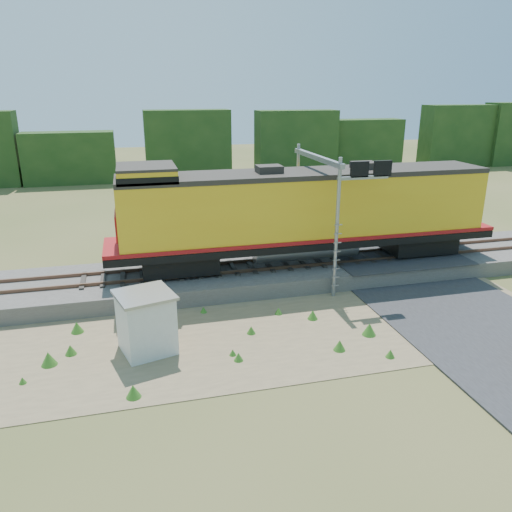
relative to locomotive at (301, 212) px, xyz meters
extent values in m
plane|color=#475123|center=(-1.71, -6.00, -3.50)|extent=(140.00, 140.00, 0.00)
cube|color=slate|center=(-1.71, 0.00, -3.10)|extent=(70.00, 5.00, 0.80)
cube|color=brown|center=(-1.71, -0.72, -2.62)|extent=(70.00, 0.10, 0.16)
cube|color=brown|center=(-1.71, 0.72, -2.62)|extent=(70.00, 0.10, 0.16)
cube|color=#8C7754|center=(-3.71, -5.50, -3.48)|extent=(26.00, 8.00, 0.03)
cube|color=#38383A|center=(5.29, 0.00, -2.67)|extent=(7.00, 5.20, 0.06)
cube|color=#38383A|center=(5.29, 16.00, -3.46)|extent=(7.00, 24.00, 0.08)
cube|color=#1A3814|center=(-1.71, 32.00, -0.25)|extent=(36.00, 3.00, 6.50)
cube|color=#1A3814|center=(38.29, 32.00, -0.50)|extent=(50.00, 3.00, 6.00)
cube|color=black|center=(-6.18, 0.00, -2.09)|extent=(3.58, 2.29, 0.90)
cube|color=black|center=(6.76, 0.00, -2.09)|extent=(3.58, 2.29, 0.90)
cube|color=black|center=(0.29, 0.00, -1.46)|extent=(19.92, 2.99, 0.36)
cylinder|color=gray|center=(0.29, 0.00, -1.94)|extent=(5.48, 1.19, 1.19)
cube|color=gold|center=(0.29, 0.00, 0.26)|extent=(18.42, 2.89, 3.09)
cube|color=maroon|center=(0.29, 0.00, -1.16)|extent=(19.92, 3.04, 0.18)
cube|color=#28231E|center=(0.29, 0.00, 1.93)|extent=(18.42, 2.94, 0.24)
cube|color=gold|center=(-7.48, 0.00, 2.15)|extent=(2.59, 2.89, 0.70)
cube|color=#28231E|center=(-7.48, 0.00, 2.54)|extent=(2.59, 2.94, 0.12)
cube|color=black|center=(-7.48, 0.00, 2.11)|extent=(2.64, 2.94, 0.35)
cube|color=maroon|center=(-8.97, 0.00, -0.09)|extent=(0.10, 1.99, 1.19)
cube|color=#28231E|center=(-1.70, 0.00, 2.15)|extent=(1.19, 1.00, 0.45)
cube|color=#28231E|center=(3.28, 0.00, 2.15)|extent=(1.19, 1.00, 0.45)
cube|color=silver|center=(-8.05, -5.92, -2.38)|extent=(2.20, 2.20, 2.24)
cube|color=gray|center=(-8.05, -5.92, -1.21)|extent=(2.42, 2.42, 0.11)
cylinder|color=gray|center=(0.73, -2.80, -0.22)|extent=(0.17, 0.17, 6.54)
cylinder|color=gray|center=(0.73, 2.80, -0.22)|extent=(0.17, 0.17, 6.54)
cube|color=gray|center=(0.73, 0.00, 2.67)|extent=(0.23, 6.20, 0.23)
cube|color=gray|center=(1.85, -2.80, 2.11)|extent=(2.43, 0.14, 0.14)
cube|color=black|center=(1.66, -2.80, 2.48)|extent=(0.84, 0.14, 0.70)
cube|color=black|center=(2.78, -2.80, 2.48)|extent=(0.84, 0.14, 0.70)
camera|label=1|loc=(-8.21, -23.07, 5.90)|focal=35.00mm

